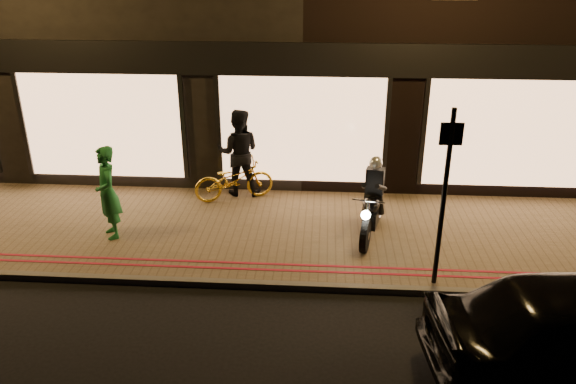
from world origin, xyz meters
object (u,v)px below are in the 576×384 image
object	(u,v)px
motorcycle	(372,206)
person_green	(108,193)
bicycle_gold	(234,180)
sign_post	(445,191)

from	to	relation	value
motorcycle	person_green	distance (m)	5.05
motorcycle	person_green	bearing A→B (deg)	-162.80
motorcycle	bicycle_gold	world-z (taller)	motorcycle
motorcycle	sign_post	size ratio (longest dim) A/B	0.64
sign_post	bicycle_gold	distance (m)	5.17
sign_post	bicycle_gold	world-z (taller)	sign_post
motorcycle	sign_post	bearing A→B (deg)	-47.35
sign_post	motorcycle	bearing A→B (deg)	119.78
sign_post	person_green	xyz separation A→B (m)	(-5.98, 1.28, -0.77)
sign_post	person_green	bearing A→B (deg)	167.88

